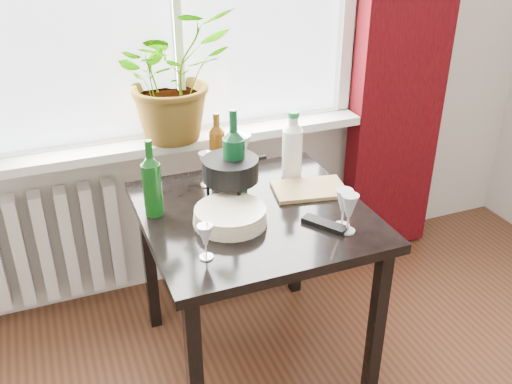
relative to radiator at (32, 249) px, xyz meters
name	(u,v)px	position (x,y,z in m)	size (l,w,h in m)	color
windowsill	(187,138)	(0.75, -0.03, 0.44)	(1.72, 0.20, 0.04)	white
curtain	(408,17)	(1.87, -0.06, 0.92)	(0.50, 0.12, 2.56)	#370509
radiator	(32,249)	(0.00, 0.00, 0.00)	(0.80, 0.10, 0.55)	silver
table	(254,231)	(0.85, -0.63, 0.27)	(0.85, 0.85, 0.74)	black
potted_plant	(172,74)	(0.70, -0.04, 0.75)	(0.52, 0.45, 0.58)	#326E1D
wine_bottle_left	(151,178)	(0.49, -0.51, 0.51)	(0.07, 0.07, 0.31)	#0D4611
wine_bottle_right	(234,154)	(0.82, -0.49, 0.55)	(0.09, 0.09, 0.37)	#0C4220
bottle_amber	(217,143)	(0.82, -0.26, 0.50)	(0.07, 0.07, 0.28)	brown
cleaning_bottle	(292,144)	(1.11, -0.41, 0.51)	(0.09, 0.09, 0.30)	white
wineglass_front_right	(349,213)	(1.11, -0.90, 0.44)	(0.06, 0.06, 0.15)	silver
wineglass_far_right	(343,208)	(1.11, -0.86, 0.44)	(0.07, 0.07, 0.15)	silver
wineglass_back_center	(241,157)	(0.90, -0.35, 0.47)	(0.09, 0.09, 0.21)	silver
wineglass_back_left	(207,169)	(0.75, -0.36, 0.44)	(0.06, 0.06, 0.15)	silver
wineglass_front_left	(206,242)	(0.58, -0.87, 0.42)	(0.05, 0.05, 0.13)	silver
plate_stack	(230,216)	(0.73, -0.68, 0.39)	(0.28, 0.28, 0.06)	beige
fondue_pot	(231,179)	(0.80, -0.50, 0.45)	(0.26, 0.22, 0.17)	black
tv_remote	(325,224)	(1.05, -0.83, 0.37)	(0.05, 0.17, 0.02)	black
cutting_board	(309,189)	(1.12, -0.56, 0.37)	(0.29, 0.19, 0.02)	#A38349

